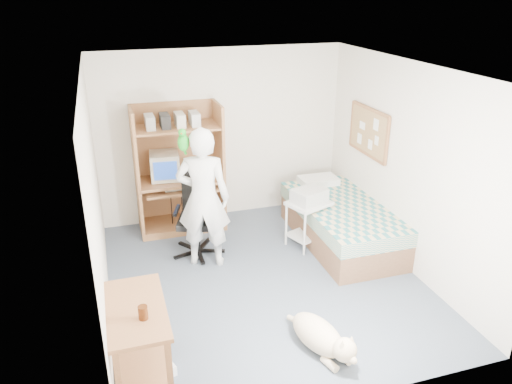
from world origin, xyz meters
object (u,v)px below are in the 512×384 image
(office_chair, at_px, (198,225))
(printer_cart, at_px, (308,217))
(side_desk, at_px, (138,332))
(bed, at_px, (341,222))
(dog, at_px, (322,337))
(person, at_px, (203,198))
(computer_hutch, at_px, (179,174))

(office_chair, xyz_separation_m, printer_cart, (1.45, -0.26, 0.04))
(side_desk, xyz_separation_m, printer_cart, (2.39, 1.86, -0.07))
(side_desk, height_order, printer_cart, side_desk)
(bed, xyz_separation_m, dog, (-1.16, -1.97, -0.13))
(printer_cart, bearing_deg, person, 161.04)
(office_chair, height_order, printer_cart, office_chair)
(computer_hutch, bearing_deg, printer_cart, -34.90)
(side_desk, relative_size, person, 0.56)
(printer_cart, bearing_deg, side_desk, -162.96)
(person, bearing_deg, computer_hutch, -65.00)
(dog, bearing_deg, side_desk, 158.27)
(side_desk, bearing_deg, computer_hutch, 73.86)
(computer_hutch, distance_m, dog, 3.27)
(computer_hutch, relative_size, side_desk, 1.80)
(computer_hutch, bearing_deg, dog, -74.88)
(office_chair, bearing_deg, bed, 9.92)
(bed, bearing_deg, printer_cart, 173.99)
(computer_hutch, xyz_separation_m, bed, (2.00, -1.12, -0.53))
(bed, bearing_deg, computer_hutch, 150.71)
(office_chair, distance_m, dog, 2.41)
(bed, height_order, side_desk, side_desk)
(computer_hutch, xyz_separation_m, person, (0.12, -1.12, 0.07))
(bed, relative_size, side_desk, 2.02)
(bed, distance_m, dog, 2.29)
(computer_hutch, xyz_separation_m, dog, (0.84, -3.09, -0.66))
(person, bearing_deg, printer_cart, -159.04)
(computer_hutch, bearing_deg, bed, -29.29)
(side_desk, bearing_deg, dog, -5.28)
(person, distance_m, printer_cart, 1.50)
(side_desk, height_order, person, person)
(office_chair, relative_size, person, 0.60)
(person, bearing_deg, dog, 128.98)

